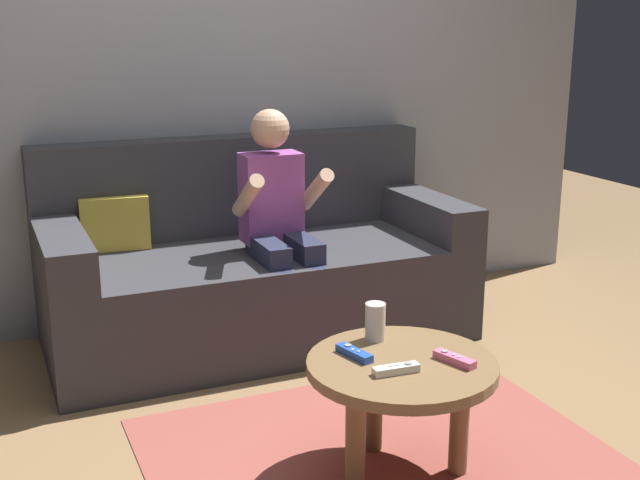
# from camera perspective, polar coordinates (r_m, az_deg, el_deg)

# --- Properties ---
(ground_plane) EXTENTS (8.34, 8.34, 0.00)m
(ground_plane) POSITION_cam_1_polar(r_m,az_deg,el_deg) (2.69, 2.21, -15.86)
(ground_plane) COLOR olive
(wall_back) EXTENTS (4.17, 0.05, 2.50)m
(wall_back) POSITION_cam_1_polar(r_m,az_deg,el_deg) (3.81, -8.33, 13.01)
(wall_back) COLOR #999EA8
(wall_back) RESTS_ON ground
(couch) EXTENTS (1.82, 0.80, 0.87)m
(couch) POSITION_cam_1_polar(r_m,az_deg,el_deg) (3.63, -4.67, -2.19)
(couch) COLOR #38383D
(couch) RESTS_ON ground
(person_seated_on_couch) EXTENTS (0.35, 0.43, 1.03)m
(person_seated_on_couch) POSITION_cam_1_polar(r_m,az_deg,el_deg) (3.40, -2.88, 1.53)
(person_seated_on_couch) COLOR #282D47
(person_seated_on_couch) RESTS_ON ground
(coffee_table) EXTENTS (0.58, 0.58, 0.39)m
(coffee_table) POSITION_cam_1_polar(r_m,az_deg,el_deg) (2.52, 5.65, -9.73)
(coffee_table) COLOR brown
(coffee_table) RESTS_ON ground
(area_rug) EXTENTS (1.47, 1.42, 0.01)m
(area_rug) POSITION_cam_1_polar(r_m,az_deg,el_deg) (2.67, 5.53, -16.04)
(area_rug) COLOR #9E4C42
(area_rug) RESTS_ON ground
(game_remote_blue_near_edge) EXTENTS (0.07, 0.14, 0.03)m
(game_remote_blue_near_edge) POSITION_cam_1_polar(r_m,az_deg,el_deg) (2.50, 2.44, -7.94)
(game_remote_blue_near_edge) COLOR blue
(game_remote_blue_near_edge) RESTS_ON coffee_table
(game_remote_pink_center) EXTENTS (0.08, 0.14, 0.03)m
(game_remote_pink_center) POSITION_cam_1_polar(r_m,az_deg,el_deg) (2.49, 9.38, -8.22)
(game_remote_pink_center) COLOR pink
(game_remote_pink_center) RESTS_ON coffee_table
(game_remote_white_far_corner) EXTENTS (0.14, 0.04, 0.03)m
(game_remote_white_far_corner) POSITION_cam_1_polar(r_m,az_deg,el_deg) (2.40, 5.36, -9.00)
(game_remote_white_far_corner) COLOR white
(game_remote_white_far_corner) RESTS_ON coffee_table
(soda_can) EXTENTS (0.07, 0.07, 0.12)m
(soda_can) POSITION_cam_1_polar(r_m,az_deg,el_deg) (2.62, 3.88, -5.72)
(soda_can) COLOR silver
(soda_can) RESTS_ON coffee_table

